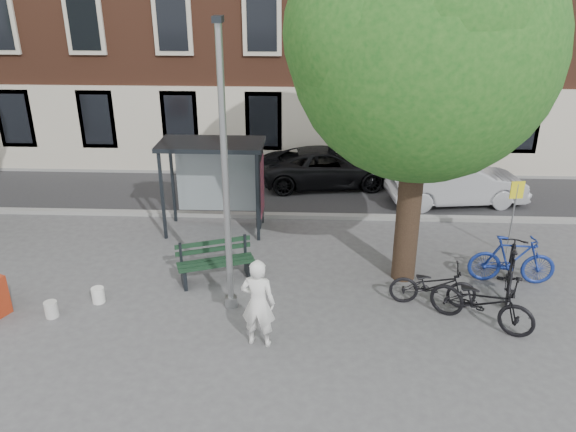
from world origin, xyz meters
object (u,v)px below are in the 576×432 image
at_px(car_silver, 457,182).
at_px(notice_sign, 515,201).
at_px(bike_c, 482,302).
at_px(car_dark, 328,167).
at_px(bench, 216,263).
at_px(bike_d, 511,268).
at_px(bike_b, 512,260).
at_px(bike_a, 433,285).
at_px(bus_shelter, 227,166).
at_px(painter, 258,303).
at_px(lamppost, 226,189).

xyz_separation_m(car_silver, notice_sign, (0.58, -3.51, 0.77)).
distance_m(bike_c, car_dark, 9.00).
height_order(bench, car_dark, car_dark).
bearing_deg(bike_d, bench, 17.09).
bearing_deg(bike_b, bike_a, 122.58).
xyz_separation_m(bus_shelter, bike_b, (7.11, -2.75, -1.32)).
height_order(painter, bike_c, painter).
distance_m(lamppost, bus_shelter, 4.24).
xyz_separation_m(bike_a, bike_d, (1.88, 0.64, 0.12)).
distance_m(lamppost, car_silver, 9.25).
relative_size(bike_c, car_dark, 0.46).
height_order(bike_a, car_silver, car_silver).
height_order(painter, bench, painter).
relative_size(lamppost, bus_shelter, 2.14).
distance_m(bike_d, car_dark, 8.15).
distance_m(painter, bench, 2.85).
distance_m(painter, car_dark, 9.46).
bearing_deg(bench, lamppost, -86.22).
xyz_separation_m(painter, notice_sign, (6.18, 4.21, 0.55)).
height_order(bike_b, bike_d, bike_d).
bearing_deg(bike_d, bike_a, 38.11).
height_order(bus_shelter, notice_sign, bus_shelter).
relative_size(bike_a, notice_sign, 0.93).
height_order(bike_a, notice_sign, notice_sign).
bearing_deg(car_silver, car_dark, 60.49).
xyz_separation_m(bike_b, notice_sign, (0.43, 1.53, 0.88)).
bearing_deg(notice_sign, bike_a, -140.34).
bearing_deg(painter, lamppost, -51.90).
relative_size(bike_d, notice_sign, 1.00).
height_order(bench, notice_sign, notice_sign).
height_order(lamppost, notice_sign, lamppost).
distance_m(lamppost, bike_a, 5.01).
xyz_separation_m(painter, bike_b, (5.76, 2.68, -0.33)).
relative_size(bike_c, bike_d, 1.07).
height_order(lamppost, bike_a, lamppost).
distance_m(bike_a, notice_sign, 3.73).
distance_m(bike_c, car_silver, 6.96).
bearing_deg(bench, notice_sign, -7.29).
relative_size(bike_a, bike_d, 0.93).
xyz_separation_m(painter, bike_a, (3.71, 1.60, -0.44)).
relative_size(bike_a, bike_b, 0.94).
bearing_deg(lamppost, bike_a, 3.41).
xyz_separation_m(bus_shelter, bike_c, (5.91, -4.60, -1.35)).
distance_m(painter, bike_a, 4.06).
relative_size(painter, bike_d, 0.92).
relative_size(painter, car_dark, 0.40).
xyz_separation_m(bus_shelter, bike_d, (6.94, -3.20, -1.31)).
bearing_deg(lamppost, car_silver, 45.20).
height_order(bench, bike_c, bike_c).
bearing_deg(bike_a, lamppost, 100.01).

